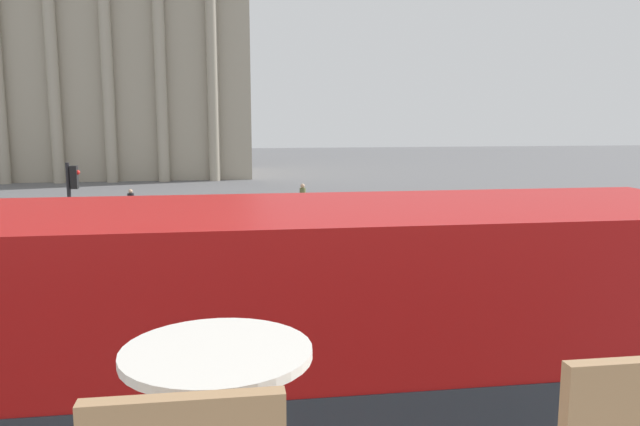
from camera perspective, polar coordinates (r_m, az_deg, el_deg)
name	(u,v)px	position (r m, az deg, el deg)	size (l,w,h in m)	color
double_decker_bus	(203,389)	(6.90, -10.66, -15.53)	(11.10, 2.67, 4.31)	black
cafe_dining_table	(218,407)	(2.09, -9.29, -17.11)	(0.60, 0.60, 0.73)	#2D2D30
plaza_building_left	(71,48)	(59.48, -21.80, 13.86)	(30.83, 13.29, 22.07)	#A39984
traffic_light_mid	(72,206)	(20.53, -21.70, 0.60)	(0.42, 0.24, 3.84)	black
car_black	(205,220)	(27.75, -10.51, -0.68)	(4.20, 1.93, 1.35)	black
pedestrian_white	(52,233)	(25.36, -23.34, -1.66)	(0.32, 0.32, 1.61)	#282B33
pedestrian_black	(131,203)	(32.74, -16.90, 0.91)	(0.32, 0.32, 1.60)	#282B33
pedestrian_red	(154,302)	(14.94, -14.97, -7.84)	(0.32, 0.32, 1.76)	#282B33
pedestrian_olive	(303,198)	(32.60, -1.60, 1.42)	(0.32, 0.32, 1.74)	#282B33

